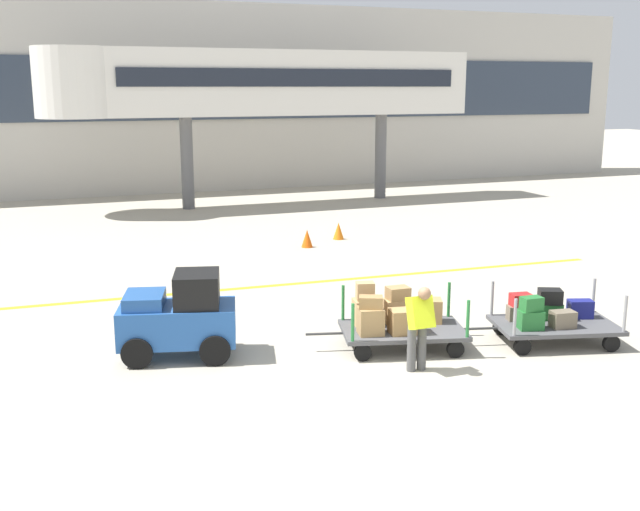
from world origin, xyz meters
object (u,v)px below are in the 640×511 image
safety_cone_near (338,231)px  baggage_cart_lead (395,319)px  baggage_cart_middle (550,318)px  baggage_tug (179,317)px  safety_cone_far (307,238)px  baggage_handler (419,324)px

safety_cone_near → baggage_cart_lead: bearing=-106.8°
baggage_cart_middle → safety_cone_near: baggage_cart_middle is taller
baggage_tug → safety_cone_far: size_ratio=4.21×
baggage_cart_lead → baggage_handler: bearing=-97.5°
baggage_tug → baggage_handler: 4.36m
baggage_tug → baggage_cart_lead: baggage_tug is taller
baggage_tug → baggage_cart_lead: bearing=-14.5°
baggage_cart_middle → safety_cone_far: baggage_cart_middle is taller
baggage_tug → baggage_cart_lead: 4.02m
baggage_cart_middle → baggage_handler: bearing=-171.6°
baggage_handler → baggage_cart_lead: bearing=82.5°
baggage_cart_lead → baggage_cart_middle: baggage_cart_lead is taller
baggage_tug → baggage_cart_lead: size_ratio=0.75×
safety_cone_far → safety_cone_near: bearing=30.3°
baggage_tug → baggage_handler: size_ratio=1.48×
baggage_tug → safety_cone_far: (5.55, 8.33, -0.48)m
baggage_tug → safety_cone_near: size_ratio=4.21×
baggage_cart_lead → safety_cone_far: baggage_cart_lead is taller
baggage_cart_lead → baggage_cart_middle: 3.06m
baggage_tug → safety_cone_near: baggage_tug is taller
baggage_tug → safety_cone_far: baggage_tug is taller
safety_cone_near → safety_cone_far: 1.61m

